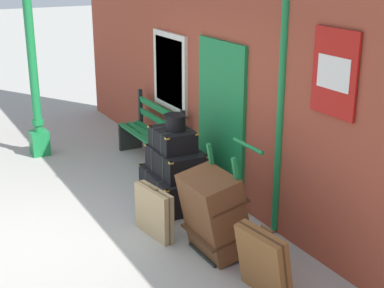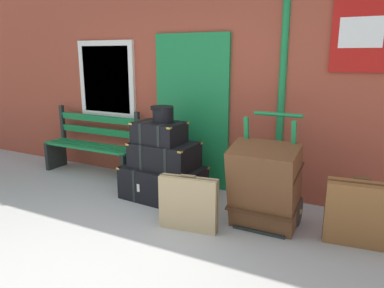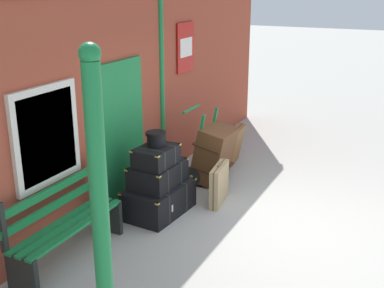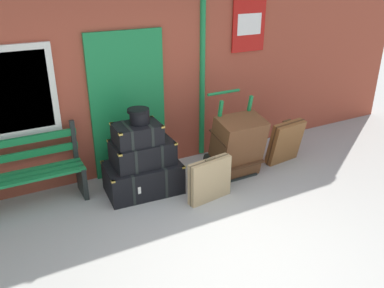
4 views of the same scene
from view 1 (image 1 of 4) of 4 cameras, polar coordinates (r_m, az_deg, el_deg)
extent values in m
plane|color=#A3A099|center=(6.75, -14.57, -9.49)|extent=(60.00, 60.00, 0.00)
cube|color=#9E422D|center=(7.18, 4.90, 6.40)|extent=(10.40, 0.30, 3.20)
cube|color=#197A3D|center=(7.36, 2.95, 2.33)|extent=(1.10, 0.05, 2.10)
cube|color=#0F4924|center=(7.35, 2.87, 2.32)|extent=(0.06, 0.02, 2.10)
cube|color=silver|center=(8.52, -2.22, 7.37)|extent=(1.04, 0.06, 1.16)
cube|color=silver|center=(8.51, -2.33, 7.36)|extent=(0.88, 0.02, 1.00)
cylinder|color=#197A3D|center=(6.25, 9.05, 4.39)|extent=(0.09, 0.09, 3.14)
cube|color=#B7140F|center=(5.53, 14.25, 6.99)|extent=(0.60, 0.02, 0.84)
cube|color=white|center=(5.52, 14.14, 6.98)|extent=(0.44, 0.01, 0.32)
cube|color=#197A3D|center=(9.50, -15.18, 0.12)|extent=(0.28, 0.28, 0.40)
cylinder|color=#197A3D|center=(9.19, -15.87, 7.85)|extent=(0.14, 0.14, 2.21)
cylinder|color=#197A3D|center=(9.40, -15.36, 2.14)|extent=(0.19, 0.19, 0.08)
cube|color=#197A3D|center=(8.69, -5.25, 0.72)|extent=(1.60, 0.09, 0.04)
cube|color=#197A3D|center=(8.75, -4.41, 0.86)|extent=(1.60, 0.09, 0.04)
cube|color=#197A3D|center=(8.80, -3.58, 0.99)|extent=(1.60, 0.09, 0.04)
cube|color=#197A3D|center=(8.77, -3.25, 2.29)|extent=(1.60, 0.05, 0.10)
cube|color=#197A3D|center=(8.71, -3.27, 3.55)|extent=(1.60, 0.05, 0.10)
cube|color=black|center=(9.48, -6.27, 0.79)|extent=(0.06, 0.40, 0.45)
cube|color=black|center=(9.41, -5.25, 3.90)|extent=(0.06, 0.06, 0.56)
cube|color=black|center=(8.17, -2.17, -2.08)|extent=(0.06, 0.40, 0.45)
cube|color=black|center=(8.09, -0.95, 1.51)|extent=(0.06, 0.06, 0.56)
cube|color=black|center=(7.41, -1.77, -4.44)|extent=(1.04, 0.71, 0.42)
cube|color=black|center=(7.60, -2.43, -3.83)|extent=(0.08, 0.65, 0.43)
cube|color=black|center=(7.22, -1.08, -5.08)|extent=(0.08, 0.65, 0.43)
cube|color=#B79338|center=(7.65, -5.26, -2.14)|extent=(0.05, 0.05, 0.02)
cube|color=#B79338|center=(6.82, -2.55, -4.76)|extent=(0.05, 0.05, 0.02)
cube|color=#B79338|center=(7.86, -1.13, -1.51)|extent=(0.05, 0.05, 0.02)
cube|color=#B79338|center=(7.04, 1.98, -3.96)|extent=(0.05, 0.05, 0.02)
cube|color=silver|center=(7.30, -3.98, -4.84)|extent=(0.36, 0.01, 0.10)
cube|color=black|center=(7.26, -1.61, -1.78)|extent=(0.81, 0.56, 0.32)
cube|color=black|center=(7.42, -2.21, -1.34)|extent=(0.05, 0.55, 0.33)
cube|color=black|center=(7.11, -0.99, -2.23)|extent=(0.05, 0.55, 0.33)
cube|color=#B79338|center=(7.45, -4.62, -0.10)|extent=(0.05, 0.05, 0.02)
cube|color=#B79338|center=(6.79, -2.15, -1.94)|extent=(0.05, 0.05, 0.02)
cube|color=#B79338|center=(7.64, -1.15, 0.45)|extent=(0.05, 0.05, 0.02)
cube|color=#B79338|center=(7.00, 1.56, -1.28)|extent=(0.05, 0.05, 0.02)
cube|color=black|center=(7.22, -1.97, 0.51)|extent=(0.62, 0.46, 0.26)
cube|color=black|center=(7.33, -2.41, 0.81)|extent=(0.05, 0.45, 0.27)
cube|color=black|center=(7.10, -1.52, 0.21)|extent=(0.05, 0.45, 0.27)
cube|color=#B79338|center=(7.35, -4.31, 1.78)|extent=(0.05, 0.05, 0.02)
cube|color=#B79338|center=(6.86, -2.54, 0.57)|extent=(0.05, 0.05, 0.02)
cube|color=#B79338|center=(7.50, -1.48, 2.18)|extent=(0.05, 0.05, 0.02)
cube|color=#B79338|center=(7.02, 0.45, 1.02)|extent=(0.05, 0.05, 0.02)
cylinder|color=black|center=(7.11, -1.68, 2.19)|extent=(0.26, 0.26, 0.20)
cylinder|color=black|center=(7.11, -1.76, 2.84)|extent=(0.28, 0.28, 0.04)
cube|color=black|center=(6.29, 2.05, -10.89)|extent=(0.56, 0.28, 0.03)
cube|color=#197A3D|center=(6.32, 2.53, -4.90)|extent=(0.04, 0.27, 1.19)
cube|color=#197A3D|center=(5.93, 5.02, -6.59)|extent=(0.04, 0.27, 1.19)
cylinder|color=#197A3D|center=(6.02, 5.69, -0.20)|extent=(0.54, 0.04, 0.04)
cylinder|color=black|center=(6.58, 2.61, -8.05)|extent=(0.04, 0.32, 0.32)
cylinder|color=#B79338|center=(6.58, 2.61, -8.05)|extent=(0.07, 0.06, 0.06)
cylinder|color=black|center=(6.11, 5.75, -10.38)|extent=(0.04, 0.32, 0.32)
cylinder|color=#B79338|center=(6.11, 5.75, -10.38)|extent=(0.07, 0.06, 0.06)
cube|color=brown|center=(6.09, 2.26, -7.07)|extent=(0.68, 0.61, 0.95)
cube|color=#432715|center=(6.17, 2.24, -8.69)|extent=(0.70, 0.46, 0.12)
cube|color=#432715|center=(6.00, 2.29, -5.40)|extent=(0.70, 0.46, 0.12)
cube|color=brown|center=(5.47, 7.29, -11.88)|extent=(0.62, 0.34, 0.69)
cylinder|color=#4F3018|center=(5.32, 7.62, -8.55)|extent=(0.16, 0.05, 0.03)
cube|color=#482C16|center=(5.47, 7.29, -11.88)|extent=(0.62, 0.22, 0.68)
cube|color=tan|center=(6.56, -3.87, -6.92)|extent=(0.64, 0.22, 0.58)
cylinder|color=brown|center=(6.43, -3.93, -4.43)|extent=(0.16, 0.05, 0.03)
cube|color=brown|center=(6.56, -3.87, -6.92)|extent=(0.64, 0.11, 0.59)
camera|label=2|loc=(3.99, -37.28, -4.31)|focal=34.11mm
camera|label=3|loc=(11.54, -30.58, 16.25)|focal=45.86mm
camera|label=4|loc=(7.98, -41.05, 12.58)|focal=37.70mm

